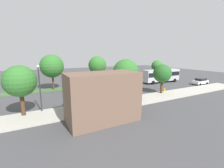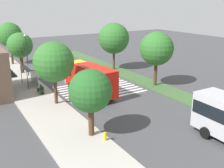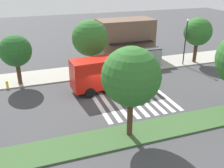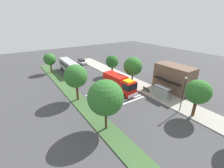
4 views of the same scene
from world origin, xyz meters
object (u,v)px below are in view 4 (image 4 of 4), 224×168
Objects in this scene: sidewalk_tree_far_west at (112,62)px; sidewalk_tree_east at (198,92)px; sidewalk_tree_west at (133,66)px; parked_car_west at (82,62)px; median_tree_center at (106,98)px; median_tree_west at (76,76)px; fire_hydrant at (108,73)px; fire_truck at (120,83)px; bus_stop_shelter at (161,90)px; street_lamp at (183,91)px; transit_bus at (69,66)px; bench_near_shelter at (146,89)px; median_tree_far_west at (50,59)px.

sidewalk_tree_east is at bearing -0.00° from sidewalk_tree_far_west.
parked_car_west is at bearing -174.93° from sidewalk_tree_west.
median_tree_center is at bearing -53.85° from sidewalk_tree_west.
median_tree_west is 16.99m from fire_hydrant.
sidewalk_tree_west reaches higher than fire_truck.
bus_stop_shelter is 0.55× the size of street_lamp.
street_lamp is at bearing -1.04° from sidewalk_tree_far_west.
sidewalk_tree_far_west is 23.29m from median_tree_center.
sidewalk_tree_west reaches higher than transit_bus.
sidewalk_tree_west reaches higher than bench_near_shelter.
fire_truck is at bearing 134.27° from median_tree_center.
median_tree_west reaches higher than transit_bus.
transit_bus reaches higher than parked_car_west.
median_tree_center reaches higher than sidewalk_tree_east.
street_lamp is 9.02× the size of fire_hydrant.
median_tree_west is at bearing 166.27° from transit_bus.
fire_hydrant is (-20.13, 13.33, -4.80)m from median_tree_center.
median_tree_far_west is at bearing -153.92° from bus_stop_shelter.
median_tree_far_west is (-21.87, -9.14, 2.13)m from fire_truck.
street_lamp is at bearing -9.12° from bus_stop_shelter.
median_tree_west reaches higher than sidewalk_tree_east.
bench_near_shelter reaches higher than fire_hydrant.
median_tree_far_west is at bearing -150.41° from bench_near_shelter.
fire_hydrant is at bearing -160.68° from sidewalk_tree_far_west.
parked_car_west is at bearing -172.28° from sidewalk_tree_far_west.
sidewalk_tree_west is at bearing 0.00° from sidewalk_tree_far_west.
sidewalk_tree_east is 21.23m from median_tree_west.
fire_hydrant is at bearing 155.68° from fire_truck.
median_tree_far_west is 0.81× the size of median_tree_west.
bench_near_shelter is 2.29× the size of fire_hydrant.
transit_bus is 20.34m from sidewalk_tree_west.
median_tree_far_west is (4.17, -11.62, 3.36)m from parked_car_west.
sidewalk_tree_far_west reaches higher than bench_near_shelter.
fire_truck is 1.56× the size of sidewalk_tree_far_west.
parked_car_west is 25.27m from sidewalk_tree_west.
street_lamp is at bearing -169.54° from sidewalk_tree_east.
bus_stop_shelter reaches higher than fire_hydrant.
median_tree_center is (18.71, -13.83, 1.21)m from sidewalk_tree_far_west.
median_tree_west is 0.94× the size of median_tree_center.
parked_car_west is 14.93m from fire_hydrant.
parked_car_west is at bearing -44.17° from transit_bus.
sidewalk_tree_far_west is (-9.80, 4.69, 1.98)m from fire_truck.
transit_bus is 2.00× the size of sidewalk_tree_far_west.
bus_stop_shelter is 0.61× the size of sidewalk_tree_far_west.
sidewalk_tree_far_west reaches higher than fire_truck.
median_tree_center is (8.91, -9.14, 3.19)m from fire_truck.
median_tree_west is at bearing -109.16° from bench_near_shelter.
median_tree_west reaches higher than street_lamp.
sidewalk_tree_east is at bearing -163.46° from transit_bus.
sidewalk_tree_east is 14.88m from median_tree_center.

